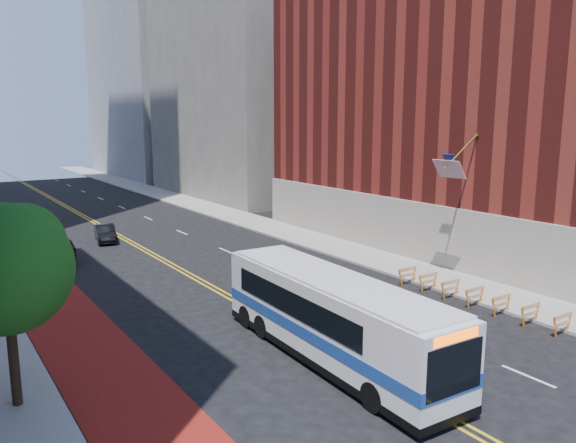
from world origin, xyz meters
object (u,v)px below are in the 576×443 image
(street_tree, at_px, (6,264))
(car_b, at_px, (105,233))
(car_a, at_px, (61,252))
(transit_bus, at_px, (330,316))

(street_tree, distance_m, car_b, 26.22)
(street_tree, bearing_deg, car_a, 74.09)
(street_tree, height_order, transit_bus, street_tree)
(car_b, bearing_deg, street_tree, -101.96)
(street_tree, distance_m, transit_bus, 11.65)
(street_tree, height_order, car_a, street_tree)
(transit_bus, height_order, car_b, transit_bus)
(car_a, relative_size, car_b, 1.17)
(street_tree, relative_size, car_a, 1.46)
(street_tree, bearing_deg, car_b, 67.88)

